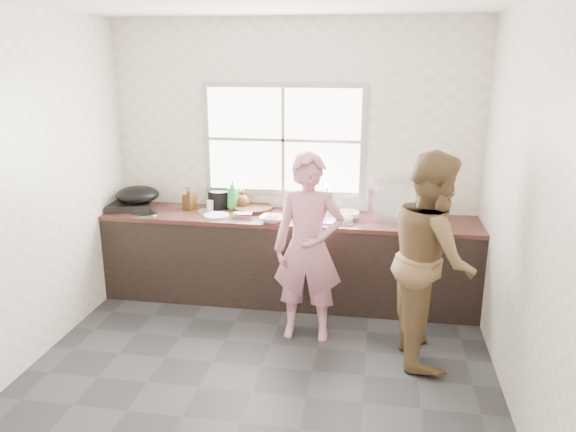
% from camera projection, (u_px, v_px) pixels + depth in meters
% --- Properties ---
extents(floor, '(3.60, 3.20, 0.01)m').
position_uv_depth(floor, '(262.00, 367.00, 4.41)').
color(floor, '#2B2B2E').
rests_on(floor, ground).
extents(wall_back, '(3.60, 0.01, 2.70)m').
position_uv_depth(wall_back, '(294.00, 160.00, 5.55)').
color(wall_back, silver).
rests_on(wall_back, ground).
extents(wall_left, '(0.01, 3.20, 2.70)m').
position_uv_depth(wall_left, '(30.00, 190.00, 4.31)').
color(wall_left, silver).
rests_on(wall_left, ground).
extents(wall_right, '(0.01, 3.20, 2.70)m').
position_uv_depth(wall_right, '(524.00, 211.00, 3.75)').
color(wall_right, beige).
rests_on(wall_right, ground).
extents(wall_front, '(3.60, 0.01, 2.70)m').
position_uv_depth(wall_front, '(183.00, 289.00, 2.51)').
color(wall_front, beige).
rests_on(wall_front, ground).
extents(cabinet, '(3.60, 0.62, 0.82)m').
position_uv_depth(cabinet, '(289.00, 260.00, 5.51)').
color(cabinet, black).
rests_on(cabinet, floor).
extents(countertop, '(3.60, 0.64, 0.04)m').
position_uv_depth(countertop, '(289.00, 218.00, 5.39)').
color(countertop, '#391C17').
rests_on(countertop, cabinet).
extents(sink, '(0.55, 0.45, 0.02)m').
position_uv_depth(sink, '(325.00, 217.00, 5.33)').
color(sink, silver).
rests_on(sink, countertop).
extents(faucet, '(0.02, 0.02, 0.30)m').
position_uv_depth(faucet, '(327.00, 197.00, 5.48)').
color(faucet, silver).
rests_on(faucet, countertop).
extents(window_frame, '(1.60, 0.05, 1.10)m').
position_uv_depth(window_frame, '(284.00, 140.00, 5.50)').
color(window_frame, '#9EA0A5').
rests_on(window_frame, wall_back).
extents(window_glazing, '(1.50, 0.01, 1.00)m').
position_uv_depth(window_glazing, '(283.00, 140.00, 5.47)').
color(window_glazing, white).
rests_on(window_glazing, window_frame).
extents(woman, '(0.55, 0.37, 1.50)m').
position_uv_depth(woman, '(308.00, 254.00, 4.69)').
color(woman, pink).
rests_on(woman, floor).
extents(person_side, '(0.73, 0.89, 1.68)m').
position_uv_depth(person_side, '(431.00, 258.00, 4.36)').
color(person_side, brown).
rests_on(person_side, floor).
extents(cutting_board, '(0.48, 0.48, 0.04)m').
position_uv_depth(cutting_board, '(253.00, 208.00, 5.59)').
color(cutting_board, black).
rests_on(cutting_board, countertop).
extents(cleaver, '(0.19, 0.10, 0.01)m').
position_uv_depth(cleaver, '(242.00, 213.00, 5.33)').
color(cleaver, silver).
rests_on(cleaver, cutting_board).
extents(bowl_mince, '(0.26, 0.26, 0.06)m').
position_uv_depth(bowl_mince, '(272.00, 219.00, 5.20)').
color(bowl_mince, white).
rests_on(bowl_mince, countertop).
extents(bowl_crabs, '(0.19, 0.19, 0.06)m').
position_uv_depth(bowl_crabs, '(347.00, 216.00, 5.29)').
color(bowl_crabs, white).
rests_on(bowl_crabs, countertop).
extents(bowl_held, '(0.20, 0.20, 0.06)m').
position_uv_depth(bowl_held, '(346.00, 220.00, 5.18)').
color(bowl_held, silver).
rests_on(bowl_held, countertop).
extents(black_pot, '(0.32, 0.32, 0.17)m').
position_uv_depth(black_pot, '(220.00, 199.00, 5.70)').
color(black_pot, black).
rests_on(black_pot, countertop).
extents(plate_food, '(0.29, 0.29, 0.02)m').
position_uv_depth(plate_food, '(217.00, 216.00, 5.37)').
color(plate_food, silver).
rests_on(plate_food, countertop).
extents(bottle_green, '(0.12, 0.12, 0.30)m').
position_uv_depth(bottle_green, '(233.00, 194.00, 5.59)').
color(bottle_green, '#2C8934').
rests_on(bottle_green, countertop).
extents(bottle_brown_tall, '(0.12, 0.12, 0.21)m').
position_uv_depth(bottle_brown_tall, '(189.00, 199.00, 5.61)').
color(bottle_brown_tall, '#3F270F').
rests_on(bottle_brown_tall, countertop).
extents(bottle_brown_short, '(0.19, 0.19, 0.18)m').
position_uv_depth(bottle_brown_short, '(242.00, 200.00, 5.63)').
color(bottle_brown_short, '#4E2B13').
rests_on(bottle_brown_short, countertop).
extents(glass_jar, '(0.07, 0.07, 0.10)m').
position_uv_depth(glass_jar, '(210.00, 205.00, 5.60)').
color(glass_jar, silver).
rests_on(glass_jar, countertop).
extents(burner, '(0.55, 0.55, 0.06)m').
position_uv_depth(burner, '(129.00, 205.00, 5.68)').
color(burner, black).
rests_on(burner, countertop).
extents(wok, '(0.55, 0.55, 0.16)m').
position_uv_depth(wok, '(137.00, 195.00, 5.63)').
color(wok, black).
rests_on(wok, burner).
extents(dish_rack, '(0.48, 0.39, 0.32)m').
position_uv_depth(dish_rack, '(395.00, 203.00, 5.24)').
color(dish_rack, silver).
rests_on(dish_rack, countertop).
extents(pot_lid_left, '(0.27, 0.27, 0.01)m').
position_uv_depth(pot_lid_left, '(146.00, 213.00, 5.47)').
color(pot_lid_left, '#A6A7AD').
rests_on(pot_lid_left, countertop).
extents(pot_lid_right, '(0.29, 0.29, 0.01)m').
position_uv_depth(pot_lid_right, '(209.00, 211.00, 5.54)').
color(pot_lid_right, silver).
rests_on(pot_lid_right, countertop).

